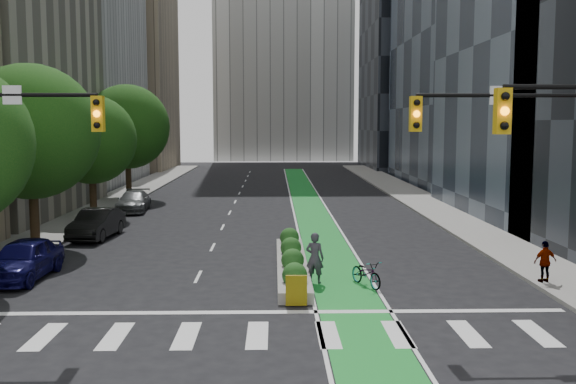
{
  "coord_description": "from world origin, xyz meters",
  "views": [
    {
      "loc": [
        0.48,
        -18.62,
        5.98
      ],
      "look_at": [
        1.09,
        9.07,
        3.0
      ],
      "focal_mm": 40.0,
      "sensor_mm": 36.0,
      "label": 1
    }
  ],
  "objects_px": {
    "parked_car_left_near": "(23,259)",
    "parked_car_left_mid": "(97,224)",
    "bicycle": "(366,273)",
    "parked_car_left_far": "(134,201)",
    "median_planter": "(292,261)",
    "cyclist": "(315,258)",
    "pedestrian_far": "(545,262)"
  },
  "relations": [
    {
      "from": "parked_car_left_near",
      "to": "median_planter",
      "type": "bearing_deg",
      "value": 9.17
    },
    {
      "from": "parked_car_left_mid",
      "to": "pedestrian_far",
      "type": "xyz_separation_m",
      "value": [
        19.21,
        -10.28,
        0.15
      ]
    },
    {
      "from": "bicycle",
      "to": "parked_car_left_far",
      "type": "bearing_deg",
      "value": 97.58
    },
    {
      "from": "bicycle",
      "to": "parked_car_left_far",
      "type": "height_order",
      "value": "parked_car_left_far"
    },
    {
      "from": "bicycle",
      "to": "parked_car_left_far",
      "type": "relative_size",
      "value": 0.39
    },
    {
      "from": "median_planter",
      "to": "parked_car_left_far",
      "type": "distance_m",
      "value": 20.51
    },
    {
      "from": "pedestrian_far",
      "to": "median_planter",
      "type": "bearing_deg",
      "value": -27.36
    },
    {
      "from": "parked_car_left_near",
      "to": "parked_car_left_mid",
      "type": "distance_m",
      "value": 8.84
    },
    {
      "from": "cyclist",
      "to": "parked_car_left_far",
      "type": "xyz_separation_m",
      "value": [
        -11.08,
        19.86,
        -0.27
      ]
    },
    {
      "from": "parked_car_left_far",
      "to": "parked_car_left_mid",
      "type": "bearing_deg",
      "value": -92.01
    },
    {
      "from": "parked_car_left_near",
      "to": "pedestrian_far",
      "type": "relative_size",
      "value": 3.01
    },
    {
      "from": "median_planter",
      "to": "cyclist",
      "type": "distance_m",
      "value": 2.33
    },
    {
      "from": "parked_car_left_near",
      "to": "parked_car_left_mid",
      "type": "relative_size",
      "value": 0.99
    },
    {
      "from": "bicycle",
      "to": "parked_car_left_near",
      "type": "xyz_separation_m",
      "value": [
        -13.01,
        1.33,
        0.3
      ]
    },
    {
      "from": "median_planter",
      "to": "parked_car_left_near",
      "type": "height_order",
      "value": "parked_car_left_near"
    },
    {
      "from": "parked_car_left_mid",
      "to": "parked_car_left_far",
      "type": "bearing_deg",
      "value": 96.84
    },
    {
      "from": "bicycle",
      "to": "cyclist",
      "type": "xyz_separation_m",
      "value": [
        -1.87,
        0.52,
        0.47
      ]
    },
    {
      "from": "cyclist",
      "to": "parked_car_left_near",
      "type": "relative_size",
      "value": 0.42
    },
    {
      "from": "cyclist",
      "to": "parked_car_left_near",
      "type": "height_order",
      "value": "cyclist"
    },
    {
      "from": "pedestrian_far",
      "to": "bicycle",
      "type": "bearing_deg",
      "value": -11.83
    },
    {
      "from": "parked_car_left_mid",
      "to": "parked_car_left_far",
      "type": "height_order",
      "value": "parked_car_left_mid"
    },
    {
      "from": "median_planter",
      "to": "parked_car_left_far",
      "type": "bearing_deg",
      "value": 120.07
    },
    {
      "from": "median_planter",
      "to": "bicycle",
      "type": "bearing_deg",
      "value": -44.54
    },
    {
      "from": "pedestrian_far",
      "to": "parked_car_left_mid",
      "type": "bearing_deg",
      "value": -38.99
    },
    {
      "from": "median_planter",
      "to": "pedestrian_far",
      "type": "relative_size",
      "value": 6.69
    },
    {
      "from": "median_planter",
      "to": "pedestrian_far",
      "type": "xyz_separation_m",
      "value": [
        9.24,
        -2.74,
        0.54
      ]
    },
    {
      "from": "parked_car_left_near",
      "to": "cyclist",
      "type": "bearing_deg",
      "value": -2.14
    },
    {
      "from": "median_planter",
      "to": "cyclist",
      "type": "xyz_separation_m",
      "value": [
        0.8,
        -2.11,
        0.59
      ]
    },
    {
      "from": "pedestrian_far",
      "to": "parked_car_left_far",
      "type": "bearing_deg",
      "value": -57.23
    },
    {
      "from": "cyclist",
      "to": "pedestrian_far",
      "type": "relative_size",
      "value": 1.25
    },
    {
      "from": "parked_car_left_near",
      "to": "bicycle",
      "type": "bearing_deg",
      "value": -3.81
    },
    {
      "from": "median_planter",
      "to": "pedestrian_far",
      "type": "bearing_deg",
      "value": -16.53
    }
  ]
}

